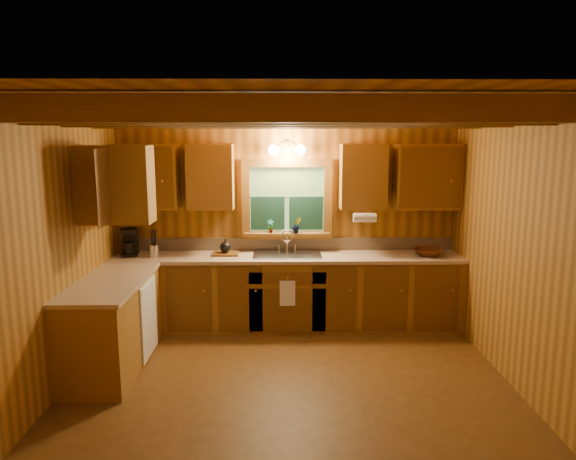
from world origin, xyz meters
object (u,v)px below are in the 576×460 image
Objects in this scene: cutting_board at (225,254)px; wicker_basket at (428,252)px; coffee_maker at (130,242)px; sink at (287,259)px.

wicker_basket reaches higher than cutting_board.
wicker_basket is (3.61, -0.08, -0.12)m from coffee_maker.
cutting_board is at bearing -11.87° from coffee_maker.
wicker_basket is at bearing -2.02° from sink.
coffee_maker is (-1.90, 0.02, 0.21)m from sink.
sink is 1.91m from coffee_maker.
coffee_maker is 1.05× the size of cutting_board.
sink is at bearing -12.57° from coffee_maker.
cutting_board is 2.46m from wicker_basket.
coffee_maker reaches higher than cutting_board.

